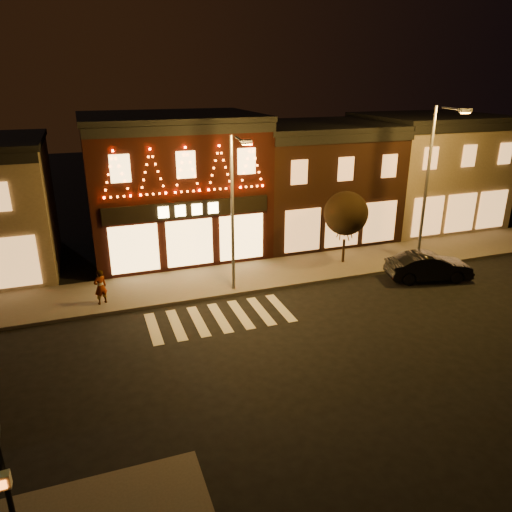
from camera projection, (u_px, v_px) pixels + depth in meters
ground at (248, 364)px, 18.61m from camera, size 120.00×120.00×0.00m
sidewalk_far at (235, 278)px, 26.28m from camera, size 44.00×4.00×0.15m
building_pulp at (174, 184)px, 29.50m from camera, size 10.20×8.34×8.30m
building_right_a at (314, 180)px, 32.65m from camera, size 9.20×8.28×7.50m
building_right_b at (426, 170)px, 35.44m from camera, size 9.20×8.28×7.80m
streetlamp_mid at (234, 204)px, 23.09m from camera, size 0.56×1.76×7.67m
streetlamp_right at (432, 175)px, 26.40m from camera, size 0.80×2.00×8.76m
tree_right at (346, 213)px, 27.37m from camera, size 2.50×2.50×4.17m
dark_sedan at (429, 267)px, 26.07m from camera, size 4.71×2.57×1.47m
pedestrian at (100, 287)px, 22.90m from camera, size 0.74×0.64×1.72m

